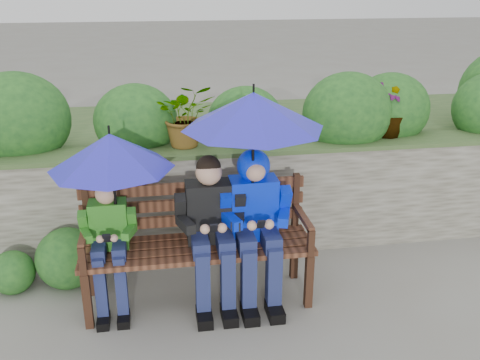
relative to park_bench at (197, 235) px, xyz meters
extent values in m
plane|color=gray|center=(0.37, 0.03, -0.55)|extent=(60.00, 60.00, 0.00)
cube|color=#5E5A4C|center=(0.37, 0.78, -0.05)|extent=(8.00, 0.40, 1.00)
cube|color=#314E27|center=(0.37, 0.78, 0.46)|extent=(8.00, 0.42, 0.04)
cube|color=#314E27|center=(0.37, 1.98, -0.07)|extent=(8.00, 2.00, 0.96)
ellipsoid|color=#1B441C|center=(-1.51, 1.11, 0.74)|extent=(0.95, 0.76, 0.86)
ellipsoid|color=#1B441C|center=(-0.46, 1.08, 0.68)|extent=(0.77, 0.62, 0.70)
ellipsoid|color=#1B441C|center=(0.56, 1.00, 0.67)|extent=(0.72, 0.58, 0.65)
ellipsoid|color=#1B441C|center=(1.55, 0.95, 0.71)|extent=(0.87, 0.70, 0.79)
ellipsoid|color=#1B441C|center=(2.04, 1.09, 0.70)|extent=(0.82, 0.65, 0.74)
sphere|color=#E59AC7|center=(-1.38, 0.88, 0.60)|extent=(0.14, 0.14, 0.14)
sphere|color=#E59AC7|center=(0.56, 0.88, 0.60)|extent=(0.14, 0.14, 0.14)
imported|color=#1B441C|center=(0.00, 0.88, 0.77)|extent=(0.52, 0.45, 0.58)
imported|color=#1B441C|center=(1.96, 0.88, 0.75)|extent=(0.30, 0.30, 0.53)
sphere|color=#1B441C|center=(-1.09, 0.38, -0.32)|extent=(0.53, 0.53, 0.53)
sphere|color=#1B441C|center=(-1.54, 0.33, -0.39)|extent=(0.37, 0.37, 0.37)
cube|color=#331D12|center=(-0.85, -0.31, -0.32)|extent=(0.06, 0.06, 0.46)
cube|color=#331D12|center=(-0.85, 0.14, -0.32)|extent=(0.06, 0.06, 0.46)
cube|color=#331D12|center=(0.85, -0.31, -0.32)|extent=(0.06, 0.06, 0.46)
cube|color=#331D12|center=(0.85, 0.14, -0.32)|extent=(0.06, 0.06, 0.46)
cube|color=#3F2316|center=(0.00, -0.28, -0.07)|extent=(1.83, 0.10, 0.04)
cube|color=#3F2316|center=(0.00, -0.15, -0.07)|extent=(1.83, 0.10, 0.04)
cube|color=#3F2316|center=(0.00, -0.01, -0.07)|extent=(1.83, 0.10, 0.04)
cube|color=#3F2316|center=(0.00, 0.12, -0.07)|extent=(1.83, 0.10, 0.04)
cube|color=#331D12|center=(-0.85, 0.16, 0.16)|extent=(0.05, 0.05, 0.51)
cube|color=#3F2316|center=(-0.85, -0.09, 0.13)|extent=(0.05, 0.47, 0.04)
cube|color=#331D12|center=(-0.85, -0.31, 0.02)|extent=(0.05, 0.05, 0.22)
cube|color=#331D12|center=(0.85, 0.16, 0.16)|extent=(0.05, 0.05, 0.51)
cube|color=#3F2316|center=(0.85, -0.09, 0.13)|extent=(0.05, 0.47, 0.04)
cube|color=#331D12|center=(0.85, -0.31, 0.02)|extent=(0.05, 0.05, 0.22)
cube|color=#3F2316|center=(0.00, 0.17, 0.06)|extent=(1.83, 0.04, 0.09)
cube|color=#3F2316|center=(0.00, 0.17, 0.20)|extent=(1.83, 0.04, 0.09)
cube|color=#3F2316|center=(0.00, 0.17, 0.34)|extent=(1.83, 0.04, 0.09)
cube|color=#2B631A|center=(-0.68, 0.01, 0.14)|extent=(0.29, 0.17, 0.39)
sphere|color=tan|center=(-0.68, -0.01, 0.41)|extent=(0.16, 0.16, 0.16)
sphere|color=tan|center=(-0.68, 0.00, 0.44)|extent=(0.15, 0.15, 0.15)
cube|color=navy|center=(-0.75, -0.12, 0.00)|extent=(0.10, 0.27, 0.10)
cube|color=navy|center=(-0.75, -0.25, -0.27)|extent=(0.08, 0.09, 0.55)
cube|color=black|center=(-0.75, -0.30, -0.51)|extent=(0.09, 0.18, 0.07)
cube|color=navy|center=(-0.60, -0.12, 0.00)|extent=(0.10, 0.27, 0.10)
cube|color=navy|center=(-0.60, -0.25, -0.27)|extent=(0.08, 0.09, 0.55)
cube|color=black|center=(-0.60, -0.30, -0.51)|extent=(0.09, 0.18, 0.07)
cube|color=#2B631A|center=(-0.86, -0.03, 0.19)|extent=(0.07, 0.15, 0.21)
cube|color=#2B631A|center=(-0.83, -0.14, 0.13)|extent=(0.11, 0.18, 0.06)
sphere|color=tan|center=(-0.73, -0.21, 0.13)|extent=(0.06, 0.06, 0.06)
cube|color=#2B631A|center=(-0.50, -0.03, 0.19)|extent=(0.07, 0.15, 0.21)
cube|color=#2B631A|center=(-0.52, -0.14, 0.13)|extent=(0.11, 0.18, 0.06)
sphere|color=tan|center=(-0.63, -0.21, 0.13)|extent=(0.06, 0.06, 0.06)
cube|color=black|center=(-0.68, -0.22, 0.14)|extent=(0.06, 0.07, 0.09)
cube|color=black|center=(0.11, 0.01, 0.20)|extent=(0.36, 0.21, 0.49)
sphere|color=tan|center=(0.11, -0.01, 0.53)|extent=(0.20, 0.20, 0.20)
sphere|color=black|center=(0.11, 0.00, 0.57)|extent=(0.19, 0.19, 0.19)
cube|color=navy|center=(0.01, -0.16, 0.01)|extent=(0.13, 0.34, 0.13)
cube|color=navy|center=(0.01, -0.33, -0.27)|extent=(0.11, 0.12, 0.56)
cube|color=black|center=(0.01, -0.39, -0.51)|extent=(0.12, 0.24, 0.09)
cube|color=navy|center=(0.20, -0.16, 0.01)|extent=(0.13, 0.34, 0.13)
cube|color=navy|center=(0.20, -0.33, -0.27)|extent=(0.11, 0.12, 0.56)
cube|color=black|center=(0.20, -0.39, -0.51)|extent=(0.12, 0.24, 0.09)
cube|color=black|center=(-0.12, -0.04, 0.26)|extent=(0.09, 0.20, 0.27)
cube|color=black|center=(-0.09, -0.18, 0.18)|extent=(0.14, 0.23, 0.08)
sphere|color=tan|center=(0.04, -0.27, 0.18)|extent=(0.08, 0.08, 0.08)
cube|color=black|center=(0.34, -0.04, 0.26)|extent=(0.09, 0.20, 0.27)
cube|color=black|center=(0.30, -0.18, 0.18)|extent=(0.14, 0.23, 0.08)
sphere|color=tan|center=(0.17, -0.27, 0.18)|extent=(0.08, 0.08, 0.08)
cube|color=black|center=(0.11, -0.29, 0.20)|extent=(0.06, 0.07, 0.09)
cube|color=#040BE3|center=(0.46, 0.01, 0.20)|extent=(0.37, 0.22, 0.51)
sphere|color=tan|center=(0.46, -0.01, 0.55)|extent=(0.21, 0.21, 0.21)
sphere|color=#040BE3|center=(0.46, 0.02, 0.56)|extent=(0.26, 0.26, 0.26)
sphere|color=tan|center=(0.46, -0.06, 0.54)|extent=(0.16, 0.16, 0.16)
cube|color=navy|center=(0.36, -0.16, 0.02)|extent=(0.13, 0.35, 0.13)
cube|color=navy|center=(0.36, -0.34, -0.27)|extent=(0.11, 0.12, 0.56)
cube|color=black|center=(0.36, -0.40, -0.50)|extent=(0.12, 0.24, 0.09)
cube|color=navy|center=(0.56, -0.16, 0.02)|extent=(0.13, 0.35, 0.13)
cube|color=navy|center=(0.56, -0.34, -0.27)|extent=(0.11, 0.12, 0.56)
cube|color=black|center=(0.56, -0.40, -0.50)|extent=(0.12, 0.24, 0.09)
cube|color=#040BE3|center=(0.22, -0.04, 0.27)|extent=(0.09, 0.20, 0.28)
cube|color=#040BE3|center=(0.26, -0.18, 0.19)|extent=(0.14, 0.23, 0.08)
sphere|color=tan|center=(0.40, -0.28, 0.19)|extent=(0.08, 0.08, 0.08)
cube|color=#040BE3|center=(0.70, -0.04, 0.27)|extent=(0.09, 0.20, 0.28)
cube|color=#040BE3|center=(0.67, -0.18, 0.19)|extent=(0.14, 0.23, 0.08)
sphere|color=tan|center=(0.53, -0.28, 0.19)|extent=(0.08, 0.08, 0.08)
cube|color=black|center=(0.46, -0.29, 0.20)|extent=(0.06, 0.07, 0.09)
cone|color=#2422C5|center=(-0.61, -0.04, 0.75)|extent=(0.93, 0.93, 0.27)
cylinder|color=black|center=(-0.61, -0.04, 0.92)|extent=(0.02, 0.02, 0.06)
cylinder|color=black|center=(-0.61, -0.04, 0.47)|extent=(0.02, 0.02, 0.56)
sphere|color=black|center=(-0.61, -0.04, 0.19)|extent=(0.04, 0.04, 0.04)
cone|color=#2422C5|center=(0.44, -0.07, 1.02)|extent=(1.08, 1.08, 0.27)
cylinder|color=black|center=(0.44, -0.07, 1.19)|extent=(0.02, 0.02, 0.06)
cylinder|color=black|center=(0.44, -0.07, 0.61)|extent=(0.02, 0.02, 0.81)
sphere|color=black|center=(0.44, -0.07, 0.21)|extent=(0.04, 0.04, 0.04)
camera|label=1|loc=(-0.28, -3.84, 1.94)|focal=40.00mm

